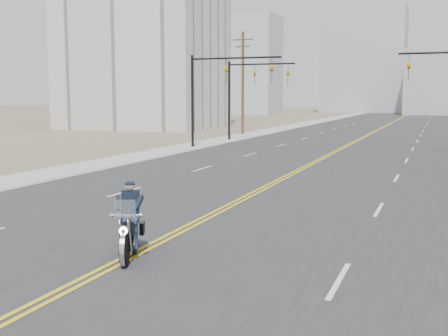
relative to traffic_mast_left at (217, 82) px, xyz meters
name	(u,v)px	position (x,y,z in m)	size (l,w,h in m)	color
ground_plane	(14,318)	(8.98, -32.00, -4.94)	(400.00, 400.00, 0.00)	#776D56
road	(386,126)	(8.98, 38.00, -4.93)	(20.00, 200.00, 0.01)	#303033
sidewalk_left	(301,125)	(-2.52, 38.00, -4.93)	(3.00, 200.00, 0.01)	#A5A5A0
traffic_mast_left	(217,82)	(0.00, 0.00, 0.00)	(7.10, 0.26, 7.00)	black
traffic_mast_far	(247,85)	(-0.33, 8.00, -0.06)	(6.10, 0.26, 7.00)	black
utility_pole_left	(243,81)	(-3.52, 16.00, 0.54)	(2.20, 0.30, 10.50)	brown
apartment_block	(143,6)	(-19.02, 23.00, 10.06)	(18.00, 14.00, 30.00)	silver
haze_bldg_a	(246,65)	(-26.02, 83.00, 6.06)	(14.00, 12.00, 22.00)	#B7BCC6
haze_bldg_b	(448,82)	(16.98, 93.00, 2.06)	(18.00, 14.00, 14.00)	#ADB2B7
haze_bldg_d	(364,61)	(-3.02, 108.00, 8.06)	(20.00, 15.00, 26.00)	#ADB2B7
haze_bldg_f	(211,81)	(-41.02, 98.00, 3.06)	(12.00, 12.00, 16.00)	#ADB2B7
motorcyclist	(129,220)	(8.91, -27.94, -4.03)	(0.99, 2.32, 1.81)	black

